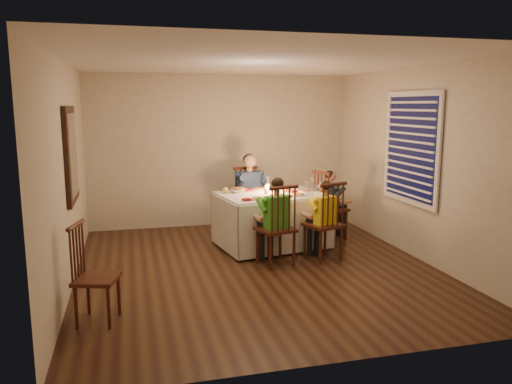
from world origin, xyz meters
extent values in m
plane|color=black|center=(0.00, 0.00, 0.00)|extent=(5.00, 5.00, 0.00)
cube|color=beige|center=(-2.25, 0.00, 1.30)|extent=(0.02, 5.00, 2.60)
cube|color=beige|center=(2.25, 0.00, 1.30)|extent=(0.02, 5.00, 2.60)
cube|color=beige|center=(0.00, 2.50, 1.30)|extent=(4.50, 0.02, 2.60)
plane|color=white|center=(0.00, 0.00, 2.60)|extent=(5.00, 5.00, 0.00)
cube|color=white|center=(0.47, 0.93, 0.78)|extent=(1.64, 1.29, 0.04)
cube|color=white|center=(0.38, 1.46, 0.40)|extent=(1.51, 0.27, 0.74)
cube|color=white|center=(0.56, 0.40, 0.40)|extent=(1.51, 0.27, 0.74)
cube|color=white|center=(1.21, 1.06, 0.40)|extent=(0.20, 1.09, 0.74)
cube|color=white|center=(-0.27, 0.81, 0.40)|extent=(0.20, 1.09, 0.74)
cylinder|color=silver|center=(0.36, 1.27, 0.81)|extent=(0.30, 0.30, 0.02)
cylinder|color=silver|center=(0.16, 0.53, 0.81)|extent=(0.30, 0.30, 0.02)
cylinder|color=silver|center=(0.78, 0.67, 0.81)|extent=(0.30, 0.30, 0.02)
cylinder|color=silver|center=(0.99, 1.01, 0.81)|extent=(0.30, 0.30, 0.02)
cylinder|color=white|center=(0.38, 0.91, 0.85)|extent=(0.06, 0.06, 0.10)
cylinder|color=white|center=(0.58, 0.95, 0.85)|extent=(0.06, 0.06, 0.10)
sphere|color=gold|center=(-0.19, 1.14, 0.84)|extent=(0.09, 0.09, 0.09)
sphere|color=orange|center=(0.71, 1.02, 0.84)|extent=(0.08, 0.08, 0.08)
imported|color=silver|center=(0.02, 1.16, 0.83)|extent=(0.26, 0.26, 0.06)
cube|color=black|center=(-2.22, 0.30, 1.50)|extent=(0.05, 0.95, 1.15)
cube|color=white|center=(-2.19, 0.30, 1.50)|extent=(0.01, 0.78, 0.98)
cube|color=#0D0F35|center=(2.23, 0.10, 1.50)|extent=(0.01, 1.20, 1.40)
cube|color=white|center=(2.21, 0.10, 1.50)|extent=(0.03, 1.34, 1.54)
camera|label=1|loc=(-1.55, -6.00, 2.09)|focal=35.00mm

